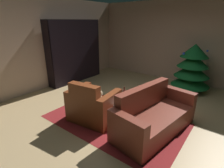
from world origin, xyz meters
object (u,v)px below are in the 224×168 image
at_px(bookshelf_unit, 78,52).
at_px(bottle_on_table, 124,94).
at_px(armchair_red, 93,107).
at_px(coffee_table, 116,101).
at_px(couch_red, 153,117).
at_px(decorated_tree, 192,68).
at_px(book_stack_on_table, 117,98).

xyz_separation_m(bookshelf_unit, bottle_on_table, (2.84, -1.28, -0.46)).
xyz_separation_m(armchair_red, bottle_on_table, (0.49, 0.48, 0.25)).
bearing_deg(bottle_on_table, bookshelf_unit, 155.72).
bearing_deg(bottle_on_table, coffee_table, -141.10).
bearing_deg(armchair_red, couch_red, 19.94).
bearing_deg(bookshelf_unit, couch_red, -20.37).
bearing_deg(decorated_tree, book_stack_on_table, -106.47).
bearing_deg(book_stack_on_table, bottle_on_table, 53.92).
bearing_deg(coffee_table, decorated_tree, 72.67).
distance_m(couch_red, coffee_table, 0.87).
relative_size(couch_red, bottle_on_table, 6.73).
xyz_separation_m(armchair_red, decorated_tree, (1.21, 3.12, 0.41)).
xyz_separation_m(book_stack_on_table, bottle_on_table, (0.09, 0.13, 0.06)).
distance_m(bookshelf_unit, book_stack_on_table, 3.13).
height_order(bookshelf_unit, armchair_red, bookshelf_unit).
bearing_deg(coffee_table, armchair_red, -133.10).
distance_m(couch_red, decorated_tree, 2.71).
relative_size(armchair_red, book_stack_on_table, 4.91).
xyz_separation_m(armchair_red, book_stack_on_table, (0.39, 0.36, 0.19)).
distance_m(bookshelf_unit, couch_red, 3.87).
bearing_deg(couch_red, armchair_red, -160.06).
height_order(coffee_table, bottle_on_table, bottle_on_table).
relative_size(couch_red, coffee_table, 3.16).
relative_size(bookshelf_unit, book_stack_on_table, 9.80).
xyz_separation_m(coffee_table, bottle_on_table, (0.13, 0.11, 0.17)).
bearing_deg(decorated_tree, bottle_on_table, -105.35).
relative_size(bookshelf_unit, decorated_tree, 1.47).
xyz_separation_m(couch_red, decorated_tree, (-0.01, 2.68, 0.43)).
height_order(couch_red, decorated_tree, decorated_tree).
bearing_deg(bottle_on_table, book_stack_on_table, -126.08).
relative_size(coffee_table, bottle_on_table, 2.13).
relative_size(coffee_table, book_stack_on_table, 2.82).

